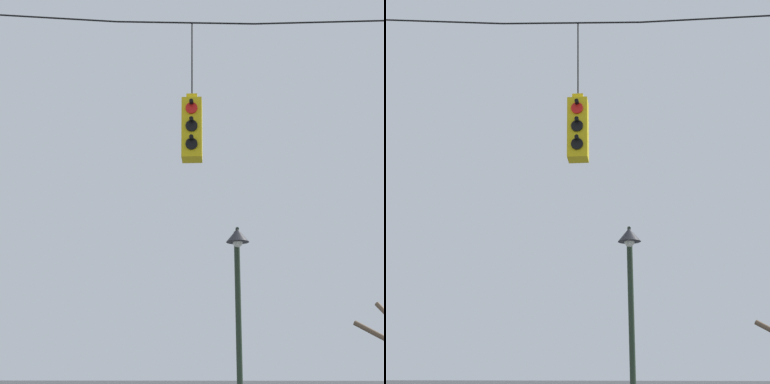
% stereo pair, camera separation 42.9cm
% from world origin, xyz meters
% --- Properties ---
extents(span_wire, '(17.34, 0.03, 0.72)m').
position_xyz_m(span_wire, '(0.00, 0.35, 8.31)').
color(span_wire, black).
extents(traffic_light_near_left_pole, '(0.34, 0.58, 2.60)m').
position_xyz_m(traffic_light_near_left_pole, '(-2.35, 0.35, 6.07)').
color(traffic_light_near_left_pole, yellow).
extents(street_lamp, '(0.47, 0.81, 4.96)m').
position_xyz_m(street_lamp, '(-1.53, 3.11, 3.64)').
color(street_lamp, '#233323').
rests_on(street_lamp, ground_plane).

